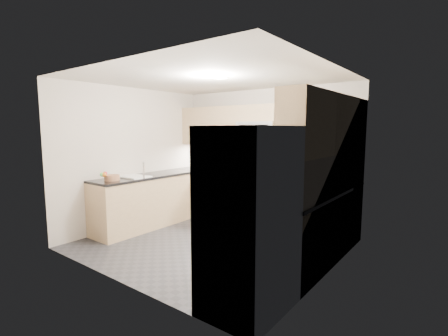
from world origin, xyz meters
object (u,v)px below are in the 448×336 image
refrigerator (249,220)px  microwave (259,133)px  utensil_bowl (337,177)px  fruit_basket (112,178)px  gas_range (254,201)px  cutting_board (221,171)px

refrigerator → microwave: bearing=119.6°
utensil_bowl → fruit_basket: size_ratio=1.34×
gas_range → cutting_board: size_ratio=2.40×
microwave → cutting_board: bearing=-170.4°
gas_range → fruit_basket: 2.52m
refrigerator → cutting_board: size_ratio=4.75×
microwave → gas_range: bearing=-90.0°
refrigerator → fruit_basket: bearing=171.2°
refrigerator → utensil_bowl: bearing=89.2°
gas_range → cutting_board: bearing=-179.6°
utensil_bowl → fruit_basket: utensil_bowl is taller
gas_range → utensil_bowl: (1.48, 0.00, 0.58)m
refrigerator → cutting_board: refrigerator is taller
refrigerator → cutting_board: bearing=132.6°
microwave → refrigerator: (1.45, -2.55, -0.80)m
microwave → utensil_bowl: (1.48, -0.12, -0.67)m
refrigerator → utensil_bowl: (0.03, 2.43, 0.13)m
utensil_bowl → gas_range: bearing=-179.8°
utensil_bowl → cutting_board: utensil_bowl is taller
fruit_basket → refrigerator: bearing=-8.8°
cutting_board → gas_range: bearing=0.4°
utensil_bowl → cutting_board: size_ratio=0.85×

